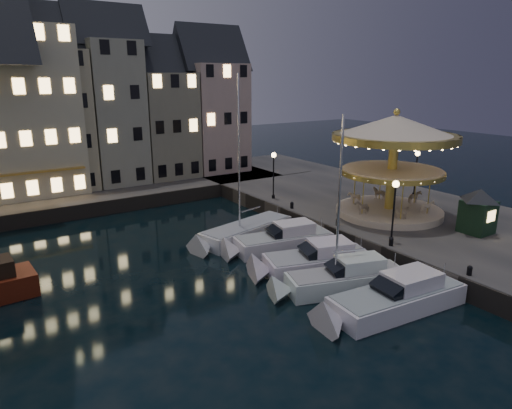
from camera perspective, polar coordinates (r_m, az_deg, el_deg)
ground at (r=26.91m, az=7.82°, el=-10.79°), size 160.00×160.00×0.00m
quay_east at (r=40.11m, az=17.32°, el=-1.36°), size 16.00×56.00×1.30m
quay_north at (r=47.94m, az=-22.78°, el=0.85°), size 44.00×12.00×1.30m
quaywall_e at (r=34.49m, az=8.81°, el=-3.58°), size 0.15×44.00×1.30m
quaywall_n at (r=42.67m, az=-18.56°, el=-0.46°), size 48.00×0.15×1.30m
streetlamp_b at (r=31.08m, az=16.91°, el=0.25°), size 0.44×0.44×4.17m
streetlamp_c at (r=40.71m, az=2.21°, el=4.49°), size 0.44×0.44×4.17m
streetlamp_d at (r=43.99m, az=19.41°, el=4.45°), size 0.44×0.44×4.17m
bollard_a at (r=28.14m, az=25.15°, el=-7.42°), size 0.30×0.30×0.57m
bollard_b at (r=31.05m, az=16.55°, el=-4.42°), size 0.30×0.30×0.57m
bollard_c at (r=34.24m, az=10.18°, el=-2.11°), size 0.30×0.30×0.57m
bollard_d at (r=38.21m, az=4.51°, el=-0.03°), size 0.30×0.30×0.57m
townhouse_nc at (r=48.67m, az=-24.29°, el=10.64°), size 6.82×8.00×14.80m
townhouse_nd at (r=49.93m, az=-17.74°, el=11.94°), size 5.50×8.00×15.80m
townhouse_ne at (r=51.81m, az=-11.73°, el=10.79°), size 6.16×8.00×12.80m
townhouse_nf at (r=54.33m, az=-5.72°, el=11.78°), size 6.82×8.00×13.80m
motorboat_b at (r=25.39m, az=16.59°, el=-11.42°), size 8.79×3.29×2.15m
motorboat_c at (r=26.96m, az=10.41°, el=-9.26°), size 7.95×4.23×10.64m
motorboat_d at (r=29.19m, az=7.00°, el=-7.19°), size 7.79×4.56×2.15m
motorboat_e at (r=32.43m, az=2.81°, el=-4.69°), size 8.06×3.59×2.15m
motorboat_f at (r=34.45m, az=-1.81°, el=-3.63°), size 8.97×4.19×11.90m
carousel at (r=36.86m, az=16.88°, el=7.00°), size 9.51×9.51×8.32m
ticket_kiosk at (r=35.30m, az=26.12°, el=0.14°), size 3.07×3.07×3.60m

